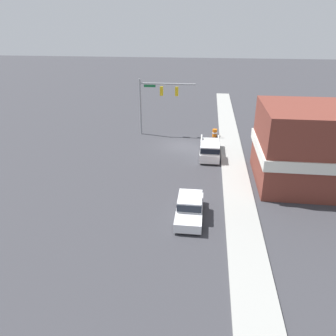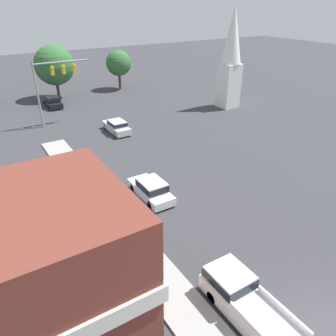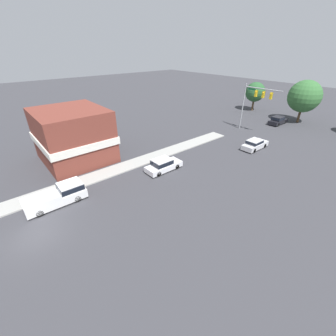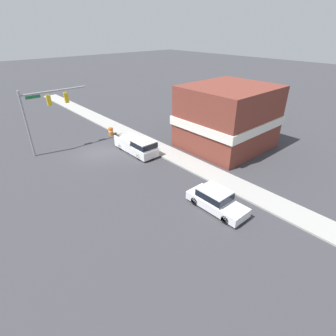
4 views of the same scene
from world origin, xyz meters
TOP-DOWN VIEW (x-y plane):
  - ground_plane at (0.00, 0.00)m, footprint 200.00×200.00m
  - sidewalk_curb at (-5.70, 0.00)m, footprint 2.40×60.00m
  - near_signal_assembly at (3.20, -3.85)m, footprint 6.75×0.49m
  - car_lead at (-1.94, 14.63)m, footprint 1.85×4.66m
  - pickup_truck_parked at (-3.31, 3.00)m, footprint 1.98×5.53m
  - construction_barrel at (-3.90, -3.75)m, footprint 0.59×0.59m
  - corner_brick_building at (-11.95, 7.76)m, footprint 9.39×8.35m

SIDE VIEW (x-z plane):
  - ground_plane at x=0.00m, z-range 0.00..0.00m
  - sidewalk_curb at x=-5.70m, z-range 0.00..0.14m
  - construction_barrel at x=-3.90m, z-range 0.01..0.97m
  - car_lead at x=-1.94m, z-range 0.03..1.59m
  - pickup_truck_parked at x=-3.31m, z-range -0.01..1.78m
  - corner_brick_building at x=-11.95m, z-range -0.04..6.66m
  - near_signal_assembly at x=3.20m, z-range 1.48..8.26m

